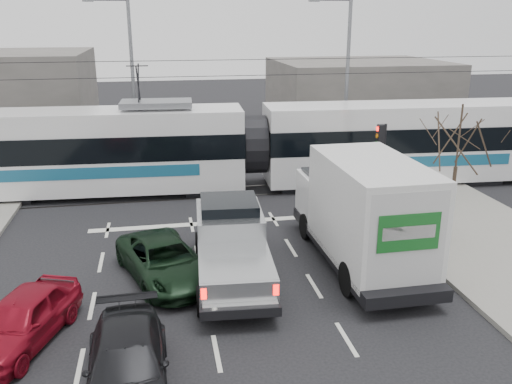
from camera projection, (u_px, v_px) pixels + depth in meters
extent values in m
plane|color=black|center=(261.00, 291.00, 16.62)|extent=(120.00, 120.00, 0.00)
cube|color=#33302D|center=(221.00, 192.00, 25.98)|extent=(60.00, 1.60, 0.03)
cube|color=slate|center=(357.00, 95.00, 40.39)|extent=(12.00, 10.00, 5.00)
cylinder|color=#47382B|center=(451.00, 203.00, 19.81)|extent=(0.14, 0.14, 2.75)
cylinder|color=#47382B|center=(459.00, 136.00, 19.04)|extent=(0.07, 0.07, 2.25)
cylinder|color=black|center=(383.00, 165.00, 23.25)|extent=(0.12, 0.12, 3.60)
cube|color=black|center=(380.00, 136.00, 22.81)|extent=(0.28, 0.28, 0.95)
cylinder|color=#FF0C07|center=(378.00, 129.00, 22.70)|extent=(0.06, 0.20, 0.20)
cylinder|color=orange|center=(377.00, 136.00, 22.79)|extent=(0.06, 0.20, 0.20)
cylinder|color=#05330C|center=(377.00, 143.00, 22.88)|extent=(0.06, 0.20, 0.20)
cube|color=white|center=(385.00, 155.00, 22.95)|extent=(0.02, 0.30, 0.40)
cylinder|color=slate|center=(347.00, 85.00, 29.64)|extent=(0.20, 0.20, 9.00)
cube|color=slate|center=(314.00, 0.00, 27.96)|extent=(0.55, 0.25, 0.14)
cylinder|color=slate|center=(133.00, 85.00, 29.52)|extent=(0.20, 0.20, 9.00)
cube|color=slate|center=(88.00, 0.00, 27.85)|extent=(0.55, 0.25, 0.14)
cylinder|color=black|center=(219.00, 76.00, 24.29)|extent=(60.00, 0.03, 0.03)
cylinder|color=black|center=(218.00, 60.00, 24.08)|extent=(60.00, 0.03, 0.03)
cube|color=white|center=(95.00, 171.00, 25.45)|extent=(14.03, 3.60, 1.69)
cube|color=black|center=(92.00, 144.00, 25.05)|extent=(14.10, 3.63, 1.15)
cube|color=white|center=(90.00, 122.00, 24.73)|extent=(14.02, 3.48, 1.07)
cube|color=#18597A|center=(89.00, 173.00, 23.96)|extent=(9.72, 0.50, 0.54)
cube|color=white|center=(402.00, 161.00, 27.35)|extent=(14.03, 3.60, 1.69)
cube|color=black|center=(404.00, 135.00, 26.96)|extent=(14.10, 3.63, 1.15)
cube|color=white|center=(406.00, 115.00, 26.64)|extent=(14.02, 3.48, 1.07)
cube|color=#18597A|center=(414.00, 162.00, 25.87)|extent=(9.72, 0.50, 0.54)
cylinder|color=black|center=(254.00, 144.00, 26.07)|extent=(1.22, 2.85, 2.80)
cube|color=slate|center=(156.00, 104.00, 24.87)|extent=(3.32, 1.91, 0.27)
cube|color=black|center=(14.00, 193.00, 25.25)|extent=(2.28, 2.58, 0.39)
cube|color=black|center=(208.00, 185.00, 26.40)|extent=(2.28, 2.58, 0.39)
cube|color=black|center=(299.00, 182.00, 26.97)|extent=(2.28, 2.58, 0.39)
cube|color=black|center=(470.00, 175.00, 28.11)|extent=(2.28, 2.58, 0.39)
cube|color=black|center=(232.00, 263.00, 17.10)|extent=(2.59, 6.41, 0.27)
cube|color=#AAACAE|center=(230.00, 228.00, 17.94)|extent=(2.30, 2.78, 1.25)
cube|color=black|center=(229.00, 208.00, 17.84)|extent=(1.96, 2.00, 0.60)
cube|color=#AAACAE|center=(227.00, 219.00, 19.44)|extent=(2.13, 1.27, 0.60)
cube|color=#AAACAE|center=(236.00, 270.00, 15.66)|extent=(2.31, 2.96, 0.70)
cube|color=silver|center=(241.00, 307.00, 14.21)|extent=(2.00, 0.33, 0.19)
cube|color=#FF0C07|center=(204.00, 294.00, 14.10)|extent=(0.16, 0.10, 0.30)
cube|color=#FF0C07|center=(276.00, 290.00, 14.31)|extent=(0.16, 0.10, 0.30)
cylinder|color=black|center=(200.00, 244.00, 18.94)|extent=(0.36, 0.88, 0.87)
cylinder|color=black|center=(256.00, 242.00, 19.16)|extent=(0.36, 0.88, 0.87)
cylinder|color=black|center=(202.00, 301.00, 15.14)|extent=(0.36, 0.88, 0.87)
cylinder|color=black|center=(273.00, 297.00, 15.36)|extent=(0.36, 0.88, 0.87)
cube|color=black|center=(359.00, 247.00, 18.35)|extent=(2.68, 7.57, 0.38)
cube|color=white|center=(333.00, 195.00, 20.75)|extent=(2.48, 1.84, 1.72)
cube|color=black|center=(332.00, 178.00, 20.69)|extent=(2.13, 1.23, 0.65)
cube|color=silver|center=(371.00, 210.00, 17.16)|extent=(2.65, 5.16, 3.18)
cube|color=silver|center=(407.00, 241.00, 14.79)|extent=(2.28, 0.08, 2.80)
cube|color=#145A1E|center=(409.00, 233.00, 14.66)|extent=(1.81, 0.04, 1.08)
cube|color=black|center=(406.00, 300.00, 15.08)|extent=(2.33, 0.30, 0.19)
cylinder|color=black|center=(307.00, 226.00, 20.43)|extent=(0.34, 0.97, 0.97)
cylinder|color=black|center=(364.00, 222.00, 20.85)|extent=(0.34, 0.97, 0.97)
cylinder|color=black|center=(349.00, 279.00, 16.19)|extent=(0.34, 1.08, 1.08)
cylinder|color=black|center=(420.00, 272.00, 16.61)|extent=(0.34, 1.08, 1.08)
cube|color=black|center=(350.00, 228.00, 20.13)|extent=(2.18, 5.10, 0.25)
cube|color=black|center=(344.00, 202.00, 20.76)|extent=(1.94, 2.21, 1.15)
cube|color=black|center=(344.00, 187.00, 20.67)|extent=(1.67, 1.60, 0.55)
cube|color=black|center=(336.00, 198.00, 21.96)|extent=(1.81, 1.01, 0.55)
cube|color=black|center=(359.00, 229.00, 18.97)|extent=(1.96, 2.36, 0.65)
cube|color=silver|center=(370.00, 251.00, 17.82)|extent=(1.70, 0.29, 0.18)
cube|color=#590505|center=(346.00, 240.00, 17.72)|extent=(0.14, 0.09, 0.28)
cube|color=#590505|center=(394.00, 238.00, 17.89)|extent=(0.14, 0.09, 0.28)
cylinder|color=black|center=(318.00, 217.00, 21.59)|extent=(0.33, 0.81, 0.80)
cylinder|color=black|center=(359.00, 216.00, 21.77)|extent=(0.33, 0.81, 0.80)
cylinder|color=black|center=(338.00, 250.00, 18.57)|extent=(0.33, 0.81, 0.80)
cylinder|color=black|center=(386.00, 248.00, 18.76)|extent=(0.33, 0.81, 0.80)
imported|color=black|center=(165.00, 260.00, 17.18)|extent=(3.46, 5.06, 1.28)
imported|color=maroon|center=(22.00, 319.00, 13.76)|extent=(2.88, 4.27, 1.35)
imported|color=black|center=(127.00, 365.00, 11.99)|extent=(1.93, 4.52, 1.30)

